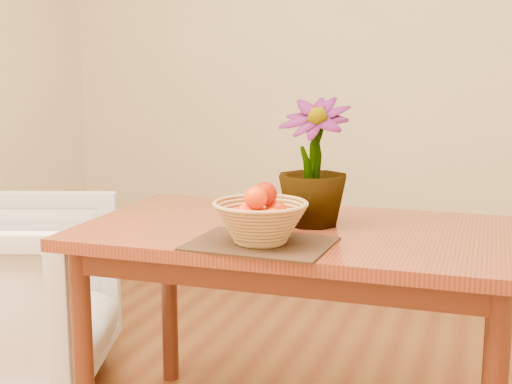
% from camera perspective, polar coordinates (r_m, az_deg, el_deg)
% --- Properties ---
extents(wall_back, '(4.00, 0.02, 2.70)m').
position_cam_1_polar(wall_back, '(4.16, 10.61, 11.10)').
color(wall_back, beige).
rests_on(wall_back, floor).
extents(table, '(1.40, 0.80, 0.75)m').
position_cam_1_polar(table, '(2.33, 3.45, -4.94)').
color(table, maroon).
rests_on(table, floor).
extents(placemat, '(0.42, 0.32, 0.01)m').
position_cam_1_polar(placemat, '(2.08, 0.35, -4.15)').
color(placemat, '#311D12').
rests_on(placemat, table).
extents(wicker_basket, '(0.28, 0.28, 0.11)m').
position_cam_1_polar(wicker_basket, '(2.07, 0.35, -2.56)').
color(wicker_basket, '#AA8146').
rests_on(wicker_basket, placemat).
extents(orange_pile, '(0.16, 0.17, 0.13)m').
position_cam_1_polar(orange_pile, '(2.06, 0.42, -1.22)').
color(orange_pile, red).
rests_on(orange_pile, wicker_basket).
extents(potted_plant, '(0.25, 0.25, 0.42)m').
position_cam_1_polar(potted_plant, '(2.31, 4.59, 2.40)').
color(potted_plant, '#164513').
rests_on(potted_plant, table).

